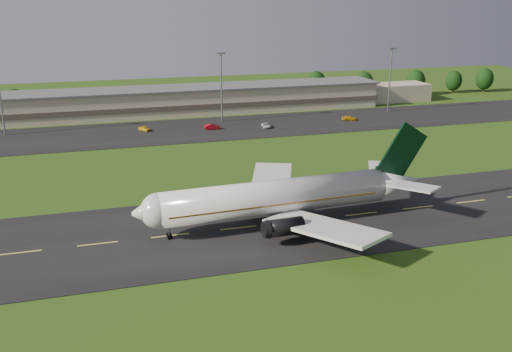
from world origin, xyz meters
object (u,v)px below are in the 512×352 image
object	(u,v)px
light_mast_centre	(221,79)
service_vehicle_c	(266,125)
airliner	(280,197)
service_vehicle_b	(212,127)
terminal	(215,99)
light_mast_east	(390,72)
service_vehicle_d	(349,118)
service_vehicle_a	(144,129)

from	to	relation	value
light_mast_centre	service_vehicle_c	bearing A→B (deg)	-47.83
airliner	service_vehicle_b	size ratio (longest dim) A/B	11.55
terminal	light_mast_east	size ratio (longest dim) A/B	7.13
terminal	light_mast_east	world-z (taller)	light_mast_east
airliner	terminal	bearing A→B (deg)	80.91
service_vehicle_b	service_vehicle_c	bearing A→B (deg)	-94.79
terminal	service_vehicle_c	xyz separation A→B (m)	(8.79, -27.44, -3.26)
light_mast_centre	terminal	bearing A→B (deg)	85.05
service_vehicle_b	service_vehicle_d	world-z (taller)	service_vehicle_b
terminal	service_vehicle_c	bearing A→B (deg)	-72.23
terminal	light_mast_centre	size ratio (longest dim) A/B	7.13
light_mast_east	service_vehicle_d	bearing A→B (deg)	-153.24
airliner	service_vehicle_c	world-z (taller)	airliner
service_vehicle_c	service_vehicle_d	size ratio (longest dim) A/B	1.00
service_vehicle_d	airliner	bearing A→B (deg)	161.51
service_vehicle_b	service_vehicle_c	xyz separation A→B (m)	(15.19, -2.12, -0.10)
airliner	light_mast_east	world-z (taller)	light_mast_east
airliner	service_vehicle_b	xyz separation A→B (m)	(3.90, 70.81, -3.83)
service_vehicle_a	service_vehicle_d	size ratio (longest dim) A/B	0.86
light_mast_centre	service_vehicle_b	xyz separation A→B (m)	(-4.99, -9.14, -11.91)
airliner	service_vehicle_c	distance (m)	71.41
service_vehicle_b	service_vehicle_a	bearing A→B (deg)	82.78
light_mast_centre	light_mast_east	xyz separation A→B (m)	(55.00, 0.00, 0.00)
light_mast_east	service_vehicle_c	xyz separation A→B (m)	(-44.80, -11.26, -12.01)
service_vehicle_a	service_vehicle_d	xyz separation A→B (m)	(60.64, -3.22, -0.01)
light_mast_centre	service_vehicle_c	size ratio (longest dim) A/B	4.51
light_mast_centre	service_vehicle_b	bearing A→B (deg)	-118.65
airliner	light_mast_centre	bearing A→B (deg)	80.67
light_mast_centre	light_mast_east	world-z (taller)	same
airliner	service_vehicle_c	size ratio (longest dim) A/B	11.36
service_vehicle_a	service_vehicle_c	xyz separation A→B (m)	(33.65, -5.49, -0.03)
service_vehicle_a	service_vehicle_d	bearing A→B (deg)	-39.49
light_mast_centre	service_vehicle_b	distance (m)	15.82
airliner	light_mast_centre	world-z (taller)	light_mast_centre
terminal	service_vehicle_b	distance (m)	26.31
service_vehicle_b	service_vehicle_d	size ratio (longest dim) A/B	0.99
service_vehicle_a	service_vehicle_c	world-z (taller)	service_vehicle_a
service_vehicle_b	light_mast_centre	bearing A→B (deg)	-25.51
terminal	light_mast_centre	distance (m)	18.45
terminal	service_vehicle_b	xyz separation A→B (m)	(-6.40, -25.32, -3.16)
service_vehicle_b	service_vehicle_d	distance (m)	42.18
airliner	service_vehicle_b	distance (m)	71.03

